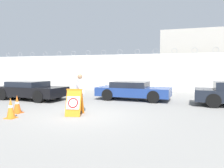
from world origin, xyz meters
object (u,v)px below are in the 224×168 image
object	(u,v)px
traffic_cone_near	(11,108)
parked_car_rear_sedan	(133,90)
security_guard	(80,91)
barricade_sign	(74,102)
parked_car_front_coupe	(30,90)
traffic_cone_mid	(17,104)

from	to	relation	value
traffic_cone_near	parked_car_rear_sedan	distance (m)	7.26
security_guard	parked_car_rear_sedan	world-z (taller)	security_guard
barricade_sign	parked_car_front_coupe	size ratio (longest dim) A/B	0.24
traffic_cone_near	parked_car_rear_sedan	bearing A→B (deg)	62.27
barricade_sign	traffic_cone_near	bearing A→B (deg)	-160.91
parked_car_front_coupe	security_guard	bearing A→B (deg)	-25.46
security_guard	parked_car_front_coupe	xyz separation A→B (m)	(-4.82, 2.78, -0.34)
traffic_cone_near	parked_car_rear_sedan	size ratio (longest dim) A/B	0.18
security_guard	traffic_cone_near	size ratio (longest dim) A/B	2.12
parked_car_rear_sedan	barricade_sign	bearing A→B (deg)	-101.39
barricade_sign	traffic_cone_near	size ratio (longest dim) A/B	1.37
security_guard	parked_car_rear_sedan	size ratio (longest dim) A/B	0.37
parked_car_front_coupe	parked_car_rear_sedan	size ratio (longest dim) A/B	1.01
barricade_sign	parked_car_front_coupe	world-z (taller)	parked_car_front_coupe
parked_car_rear_sedan	security_guard	bearing A→B (deg)	-102.75
security_guard	traffic_cone_near	world-z (taller)	security_guard
barricade_sign	parked_car_front_coupe	distance (m)	5.83
traffic_cone_mid	parked_car_rear_sedan	bearing A→B (deg)	55.13
barricade_sign	traffic_cone_near	xyz separation A→B (m)	(-2.09, -1.25, -0.15)
parked_car_rear_sedan	traffic_cone_near	bearing A→B (deg)	-115.10
parked_car_rear_sedan	traffic_cone_mid	bearing A→B (deg)	-122.24
traffic_cone_mid	parked_car_rear_sedan	xyz separation A→B (m)	(3.86, 5.54, 0.21)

